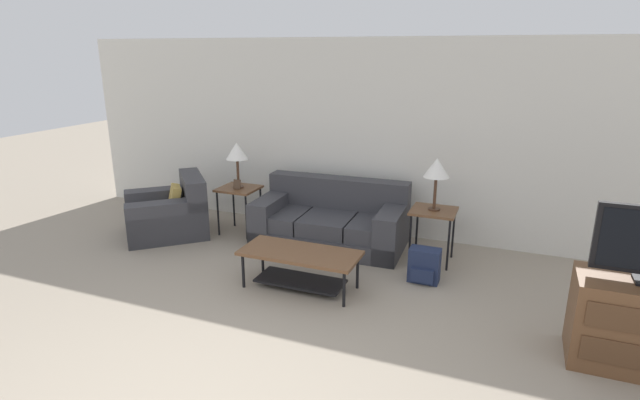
{
  "coord_description": "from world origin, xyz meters",
  "views": [
    {
      "loc": [
        1.84,
        -2.13,
        2.45
      ],
      "look_at": [
        -0.18,
        2.91,
        0.8
      ],
      "focal_mm": 28.0,
      "sensor_mm": 36.0,
      "label": 1
    }
  ],
  "objects_px": {
    "armchair": "(170,214)",
    "table_lamp_right": "(437,169)",
    "table_lamp_left": "(237,152)",
    "backpack": "(424,266)",
    "coffee_table": "(300,261)",
    "side_table_right": "(433,216)",
    "couch": "(331,222)",
    "side_table_left": "(239,193)"
  },
  "relations": [
    {
      "from": "backpack",
      "to": "armchair",
      "type": "bearing_deg",
      "value": 176.89
    },
    {
      "from": "side_table_left",
      "to": "table_lamp_left",
      "type": "relative_size",
      "value": 1.05
    },
    {
      "from": "couch",
      "to": "side_table_left",
      "type": "xyz_separation_m",
      "value": [
        -1.31,
        -0.08,
        0.28
      ]
    },
    {
      "from": "side_table_left",
      "to": "coffee_table",
      "type": "bearing_deg",
      "value": -40.11
    },
    {
      "from": "side_table_right",
      "to": "table_lamp_left",
      "type": "height_order",
      "value": "table_lamp_left"
    },
    {
      "from": "table_lamp_left",
      "to": "table_lamp_right",
      "type": "relative_size",
      "value": 1.0
    },
    {
      "from": "side_table_left",
      "to": "table_lamp_right",
      "type": "distance_m",
      "value": 2.69
    },
    {
      "from": "armchair",
      "to": "table_lamp_right",
      "type": "height_order",
      "value": "table_lamp_right"
    },
    {
      "from": "coffee_table",
      "to": "side_table_right",
      "type": "bearing_deg",
      "value": 46.44
    },
    {
      "from": "coffee_table",
      "to": "side_table_right",
      "type": "height_order",
      "value": "side_table_right"
    },
    {
      "from": "coffee_table",
      "to": "side_table_right",
      "type": "relative_size",
      "value": 1.94
    },
    {
      "from": "side_table_right",
      "to": "side_table_left",
      "type": "bearing_deg",
      "value": 180.0
    },
    {
      "from": "couch",
      "to": "side_table_left",
      "type": "bearing_deg",
      "value": -176.34
    },
    {
      "from": "table_lamp_right",
      "to": "backpack",
      "type": "height_order",
      "value": "table_lamp_right"
    },
    {
      "from": "couch",
      "to": "table_lamp_right",
      "type": "distance_m",
      "value": 1.57
    },
    {
      "from": "couch",
      "to": "backpack",
      "type": "distance_m",
      "value": 1.5
    },
    {
      "from": "armchair",
      "to": "table_lamp_left",
      "type": "bearing_deg",
      "value": 24.35
    },
    {
      "from": "coffee_table",
      "to": "backpack",
      "type": "bearing_deg",
      "value": 28.29
    },
    {
      "from": "armchair",
      "to": "table_lamp_left",
      "type": "xyz_separation_m",
      "value": [
        0.87,
        0.39,
        0.85
      ]
    },
    {
      "from": "coffee_table",
      "to": "table_lamp_left",
      "type": "relative_size",
      "value": 2.04
    },
    {
      "from": "armchair",
      "to": "coffee_table",
      "type": "relative_size",
      "value": 1.12
    },
    {
      "from": "armchair",
      "to": "side_table_right",
      "type": "xyz_separation_m",
      "value": [
        3.5,
        0.39,
        0.29
      ]
    },
    {
      "from": "armchair",
      "to": "side_table_left",
      "type": "bearing_deg",
      "value": 24.35
    },
    {
      "from": "coffee_table",
      "to": "side_table_right",
      "type": "xyz_separation_m",
      "value": [
        1.17,
        1.23,
        0.26
      ]
    },
    {
      "from": "couch",
      "to": "armchair",
      "type": "height_order",
      "value": "couch"
    },
    {
      "from": "armchair",
      "to": "couch",
      "type": "bearing_deg",
      "value": 12.36
    },
    {
      "from": "armchair",
      "to": "side_table_left",
      "type": "height_order",
      "value": "armchair"
    },
    {
      "from": "table_lamp_left",
      "to": "table_lamp_right",
      "type": "xyz_separation_m",
      "value": [
        2.63,
        0.0,
        0.0
      ]
    },
    {
      "from": "table_lamp_right",
      "to": "couch",
      "type": "bearing_deg",
      "value": 176.35
    },
    {
      "from": "coffee_table",
      "to": "table_lamp_left",
      "type": "xyz_separation_m",
      "value": [
        -1.46,
        1.23,
        0.83
      ]
    },
    {
      "from": "table_lamp_left",
      "to": "table_lamp_right",
      "type": "height_order",
      "value": "same"
    },
    {
      "from": "side_table_left",
      "to": "table_lamp_right",
      "type": "relative_size",
      "value": 1.05
    },
    {
      "from": "table_lamp_right",
      "to": "backpack",
      "type": "distance_m",
      "value": 1.12
    },
    {
      "from": "couch",
      "to": "coffee_table",
      "type": "xyz_separation_m",
      "value": [
        0.15,
        -1.31,
        0.02
      ]
    },
    {
      "from": "couch",
      "to": "backpack",
      "type": "xyz_separation_m",
      "value": [
        1.34,
        -0.67,
        -0.11
      ]
    },
    {
      "from": "table_lamp_left",
      "to": "backpack",
      "type": "relative_size",
      "value": 1.62
    },
    {
      "from": "armchair",
      "to": "side_table_left",
      "type": "xyz_separation_m",
      "value": [
        0.87,
        0.39,
        0.29
      ]
    },
    {
      "from": "table_lamp_right",
      "to": "table_lamp_left",
      "type": "bearing_deg",
      "value": 180.0
    },
    {
      "from": "couch",
      "to": "side_table_right",
      "type": "height_order",
      "value": "couch"
    },
    {
      "from": "coffee_table",
      "to": "side_table_right",
      "type": "distance_m",
      "value": 1.72
    },
    {
      "from": "side_table_left",
      "to": "side_table_right",
      "type": "height_order",
      "value": "same"
    },
    {
      "from": "backpack",
      "to": "side_table_right",
      "type": "bearing_deg",
      "value": 92.42
    }
  ]
}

